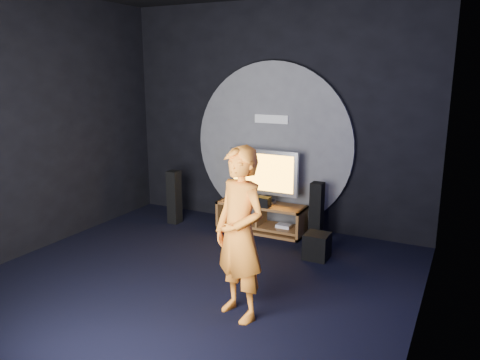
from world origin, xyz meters
name	(u,v)px	position (x,y,z in m)	size (l,w,h in m)	color
floor	(190,283)	(0.00, 0.00, 0.00)	(5.00, 5.00, 0.00)	black
back_wall	(274,116)	(0.00, 2.50, 1.75)	(5.00, 0.04, 3.50)	black
left_wall	(29,125)	(-2.50, 0.00, 1.75)	(0.04, 5.00, 3.50)	black
right_wall	(430,155)	(2.50, 0.00, 1.75)	(0.04, 5.00, 3.50)	black
wall_disc_panel	(272,145)	(0.00, 2.44, 1.30)	(2.60, 0.11, 2.60)	#515156
media_console	(262,219)	(0.00, 2.05, 0.20)	(1.38, 0.45, 0.45)	olive
tv	(263,174)	(0.00, 2.12, 0.90)	(1.12, 0.22, 0.83)	#B4B3BA
center_speaker	(257,201)	(0.00, 1.90, 0.53)	(0.40, 0.15, 0.15)	black
remote	(239,202)	(-0.33, 1.93, 0.46)	(0.18, 0.05, 0.02)	black
tower_speaker_left	(174,197)	(-1.45, 1.80, 0.44)	(0.17, 0.19, 0.87)	black
tower_speaker_right	(317,211)	(0.87, 2.08, 0.44)	(0.17, 0.19, 0.87)	black
subwoofer	(317,246)	(1.11, 1.40, 0.17)	(0.32, 0.32, 0.35)	black
player	(240,234)	(0.86, -0.39, 0.88)	(0.64, 0.42, 1.76)	orange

